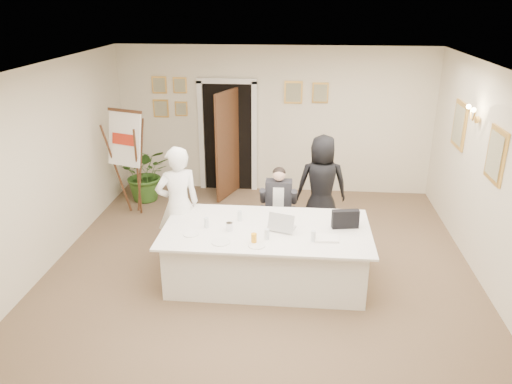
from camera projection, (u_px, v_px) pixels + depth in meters
The scene contains 28 objects.
floor at pixel (259, 280), 6.83m from camera, with size 7.00×7.00×0.00m, color brown.
ceiling at pixel (259, 72), 5.80m from camera, with size 6.00×7.00×0.02m, color white.
wall_back at pixel (274, 121), 9.55m from camera, with size 6.00×0.10×2.80m, color beige.
wall_front at pixel (211, 384), 3.07m from camera, with size 6.00×0.10×2.80m, color beige.
wall_left at pixel (32, 178), 6.56m from camera, with size 0.10×7.00×2.80m, color beige.
wall_right at pixel (504, 193), 6.06m from camera, with size 0.10×7.00×2.80m, color beige.
doorway at pixel (228, 140), 9.59m from camera, with size 1.14×0.86×2.20m.
pictures_back_wall at pixel (232, 97), 9.43m from camera, with size 3.40×0.06×0.80m, color #E9B44F, non-canonical shape.
pictures_right_wall at pixel (475, 139), 7.05m from camera, with size 0.06×2.20×0.80m, color #E9B44F, non-canonical shape.
wall_sconce at pixel (474, 114), 6.92m from camera, with size 0.20×0.30×0.24m, color gold, non-canonical shape.
conference_table at pixel (266, 254), 6.72m from camera, with size 2.73×1.46×0.78m.
seated_man at pixel (278, 207), 7.60m from camera, with size 0.54×0.58×1.27m, color black, non-canonical shape.
flip_chart at pixel (131, 168), 8.63m from camera, with size 0.67×0.51×1.85m.
standing_man at pixel (178, 205), 7.07m from camera, with size 0.63×0.41×1.73m, color white.
standing_woman at pixel (322, 185), 7.95m from camera, with size 0.80×0.52×1.63m, color black.
potted_palm at pixel (146, 173), 9.35m from camera, with size 0.94×0.82×1.05m, color #2C531B.
laptop at pixel (281, 219), 6.52m from camera, with size 0.35×0.36×0.28m, color #B7BABC, non-canonical shape.
laptop_bag at pixel (345, 219), 6.55m from camera, with size 0.35×0.10×0.25m, color black.
paper_stack at pixel (326, 238), 6.26m from camera, with size 0.30×0.21×0.03m, color white.
plate_left at pixel (191, 234), 6.40m from camera, with size 0.21×0.21×0.01m, color white.
plate_mid at pixel (221, 242), 6.19m from camera, with size 0.24×0.24×0.01m, color white.
plate_near at pixel (257, 245), 6.11m from camera, with size 0.21×0.21×0.01m, color white.
glass_a at pixel (206, 223), 6.57m from camera, with size 0.06×0.06×0.14m, color silver.
glass_b at pixel (267, 234), 6.25m from camera, with size 0.06×0.06×0.14m, color silver.
glass_c at pixel (313, 236), 6.20m from camera, with size 0.06×0.06×0.14m, color silver.
glass_d at pixel (240, 216), 6.77m from camera, with size 0.06×0.06×0.14m, color silver.
oj_glass at pixel (254, 238), 6.15m from camera, with size 0.07×0.07×0.13m, color orange.
steel_jug at pixel (229, 227), 6.49m from camera, with size 0.09×0.09×0.11m, color silver.
Camera 1 is at (0.50, -5.89, 3.63)m, focal length 35.00 mm.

